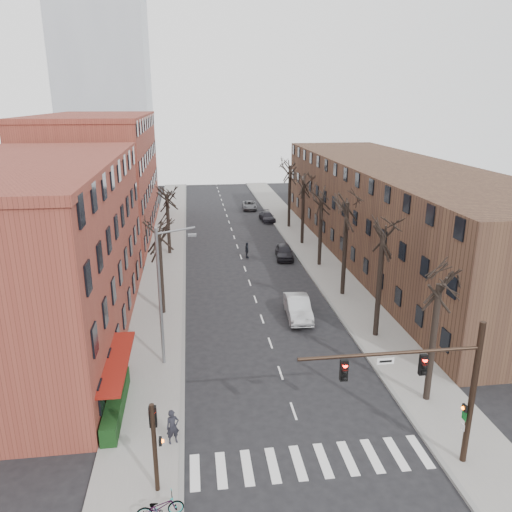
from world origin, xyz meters
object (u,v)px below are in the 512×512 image
object	(u,v)px
parked_car_near	(284,252)
silver_sedan	(298,308)
parked_car_mid	(267,217)
pedestrian_a	(173,427)
bicycle	(160,507)

from	to	relation	value
parked_car_near	silver_sedan	bearing A→B (deg)	-90.85
parked_car_mid	pedestrian_a	distance (m)	47.36
silver_sedan	parked_car_mid	world-z (taller)	silver_sedan
parked_car_mid	bicycle	distance (m)	51.89
pedestrian_a	parked_car_near	bearing A→B (deg)	51.27
silver_sedan	pedestrian_a	xyz separation A→B (m)	(-9.19, -13.87, 0.22)
parked_car_near	pedestrian_a	size ratio (longest dim) A/B	2.44
silver_sedan	parked_car_near	bearing A→B (deg)	86.79
pedestrian_a	bicycle	distance (m)	4.60
bicycle	parked_car_mid	bearing A→B (deg)	-22.46
parked_car_near	parked_car_mid	distance (m)	17.04
silver_sedan	parked_car_mid	distance (m)	32.12
silver_sedan	parked_car_near	size ratio (longest dim) A/B	1.14
bicycle	parked_car_near	bearing A→B (deg)	-27.69
silver_sedan	bicycle	bearing A→B (deg)	-114.11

